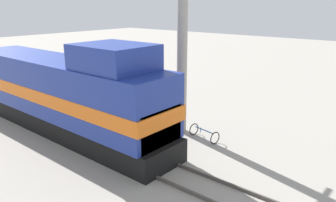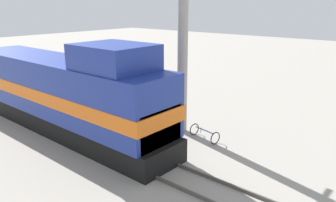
# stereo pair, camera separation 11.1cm
# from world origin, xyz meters

# --- Properties ---
(ground_plane) EXTENTS (120.00, 120.00, 0.00)m
(ground_plane) POSITION_xyz_m (0.00, 0.00, 0.00)
(ground_plane) COLOR gray
(rail_near) EXTENTS (0.08, 37.33, 0.15)m
(rail_near) POSITION_xyz_m (-0.72, 0.00, 0.07)
(rail_near) COLOR #4C4742
(rail_near) RESTS_ON ground_plane
(rail_far) EXTENTS (0.08, 37.33, 0.15)m
(rail_far) POSITION_xyz_m (0.72, 0.00, 0.07)
(rail_far) COLOR #4C4742
(rail_far) RESTS_ON ground_plane
(locomotive) EXTENTS (3.04, 15.77, 5.25)m
(locomotive) POSITION_xyz_m (0.00, 2.32, 2.21)
(locomotive) COLOR black
(locomotive) RESTS_ON ground_plane
(utility_pole) EXTENTS (1.80, 0.56, 8.48)m
(utility_pole) POSITION_xyz_m (4.21, -2.55, 4.27)
(utility_pole) COLOR #9E998E
(utility_pole) RESTS_ON ground_plane
(vendor_umbrella) EXTENTS (1.82, 1.82, 2.39)m
(vendor_umbrella) POSITION_xyz_m (3.74, 2.24, 2.18)
(vendor_umbrella) COLOR #4C4C4C
(vendor_umbrella) RESTS_ON ground_plane
(billboard_sign) EXTENTS (2.37, 0.12, 3.71)m
(billboard_sign) POSITION_xyz_m (6.18, 5.09, 2.85)
(billboard_sign) COLOR #595959
(billboard_sign) RESTS_ON ground_plane
(shrub_cluster) EXTENTS (1.09, 1.09, 1.09)m
(shrub_cluster) POSITION_xyz_m (3.30, 2.08, 0.54)
(shrub_cluster) COLOR #236028
(shrub_cluster) RESTS_ON ground_plane
(person_bystander) EXTENTS (0.34, 0.34, 1.78)m
(person_bystander) POSITION_xyz_m (4.77, -0.22, 0.97)
(person_bystander) COLOR #2D3347
(person_bystander) RESTS_ON ground_plane
(bicycle) EXTENTS (1.73, 1.61, 0.71)m
(bicycle) POSITION_xyz_m (6.06, 0.55, 0.36)
(bicycle) COLOR black
(bicycle) RESTS_ON ground_plane
(bicycle_spare) EXTENTS (0.96, 1.72, 0.67)m
(bicycle_spare) POSITION_xyz_m (4.00, -4.26, 0.34)
(bicycle_spare) COLOR black
(bicycle_spare) RESTS_ON ground_plane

